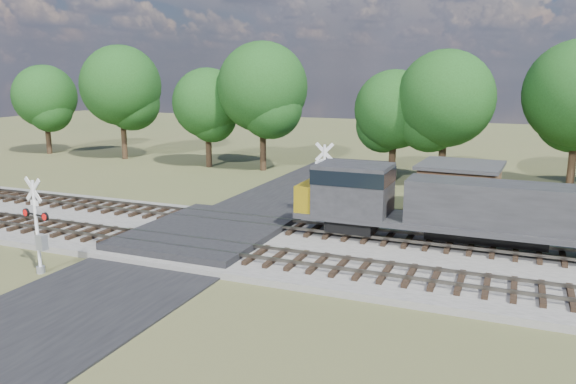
% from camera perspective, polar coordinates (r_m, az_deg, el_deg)
% --- Properties ---
extents(ground, '(160.00, 160.00, 0.00)m').
position_cam_1_polar(ground, '(29.54, -8.57, -4.98)').
color(ground, '#4A542D').
rests_on(ground, ground).
extents(ballast_bed, '(140.00, 10.00, 0.30)m').
position_cam_1_polar(ballast_bed, '(26.46, 11.08, -6.76)').
color(ballast_bed, gray).
rests_on(ballast_bed, ground).
extents(road, '(7.00, 60.00, 0.08)m').
position_cam_1_polar(road, '(29.52, -8.57, -4.91)').
color(road, black).
rests_on(road, ground).
extents(crossing_panel, '(7.00, 9.00, 0.62)m').
position_cam_1_polar(crossing_panel, '(29.86, -8.10, -4.15)').
color(crossing_panel, '#262628').
rests_on(crossing_panel, ground).
extents(track_near, '(140.00, 2.60, 0.33)m').
position_cam_1_polar(track_near, '(26.28, -4.96, -6.10)').
color(track_near, black).
rests_on(track_near, ballast_bed).
extents(track_far, '(140.00, 2.60, 0.33)m').
position_cam_1_polar(track_far, '(30.62, -0.66, -3.43)').
color(track_far, black).
rests_on(track_far, ballast_bed).
extents(crossing_signal_near, '(1.70, 0.44, 4.26)m').
position_cam_1_polar(crossing_signal_near, '(26.43, -24.00, -3.95)').
color(crossing_signal_near, silver).
rests_on(crossing_signal_near, ground).
extents(crossing_signal_far, '(1.85, 0.40, 4.58)m').
position_cam_1_polar(crossing_signal_far, '(33.54, 3.53, 0.53)').
color(crossing_signal_far, silver).
rests_on(crossing_signal_far, ground).
extents(equipment_shed, '(5.02, 5.02, 3.23)m').
position_cam_1_polar(equipment_shed, '(35.61, 17.02, 0.26)').
color(equipment_shed, '#48321F').
rests_on(equipment_shed, ground).
extents(treeline, '(83.45, 10.11, 11.30)m').
position_cam_1_polar(treeline, '(45.58, 12.28, 9.41)').
color(treeline, black).
rests_on(treeline, ground).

